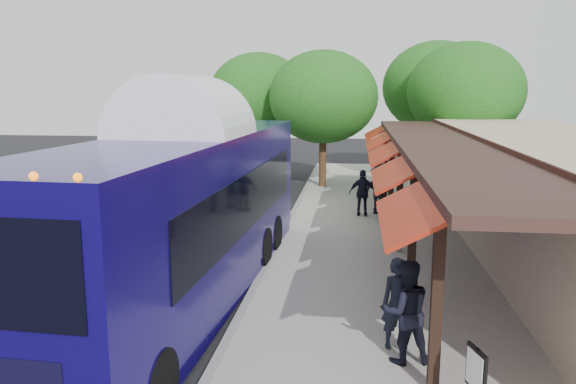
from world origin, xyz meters
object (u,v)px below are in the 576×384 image
at_px(city_bus, 179,168).
at_px(ped_d, 379,189).
at_px(coach_bus, 186,206).
at_px(sign_board, 476,374).
at_px(ped_a, 398,304).
at_px(ped_c, 363,193).
at_px(ped_b, 406,311).

height_order(city_bus, ped_d, city_bus).
distance_m(coach_bus, sign_board, 7.55).
xyz_separation_m(coach_bus, ped_a, (4.76, -2.40, -1.23)).
bearing_deg(ped_d, sign_board, 121.93).
bearing_deg(coach_bus, ped_a, -23.80).
distance_m(ped_a, ped_c, 11.21).
relative_size(ped_c, ped_d, 0.90).
relative_size(coach_bus, ped_b, 7.02).
relative_size(city_bus, ped_c, 6.14).
height_order(coach_bus, ped_d, coach_bus).
bearing_deg(sign_board, ped_a, 94.47).
height_order(coach_bus, sign_board, coach_bus).
distance_m(city_bus, ped_b, 16.09).
bearing_deg(ped_b, sign_board, 101.48).
bearing_deg(city_bus, sign_board, -52.09).
bearing_deg(city_bus, ped_c, -6.84).
bearing_deg(ped_c, coach_bus, 68.05).
relative_size(coach_bus, sign_board, 11.13).
bearing_deg(ped_c, ped_d, -141.95).
bearing_deg(ped_b, ped_c, -99.50).
bearing_deg(ped_c, ped_a, 96.44).
relative_size(city_bus, ped_d, 5.54).
distance_m(coach_bus, ped_a, 5.47).
height_order(coach_bus, ped_a, coach_bus).
height_order(ped_b, sign_board, ped_b).
relative_size(ped_a, sign_board, 1.46).
bearing_deg(ped_a, ped_b, -88.07).
bearing_deg(city_bus, ped_b, -51.21).
bearing_deg(sign_board, ped_b, 97.58).
xyz_separation_m(city_bus, sign_board, (9.32, -15.53, -0.64)).
xyz_separation_m(ped_a, ped_d, (0.09, 11.63, 0.12)).
distance_m(ped_c, sign_board, 13.68).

